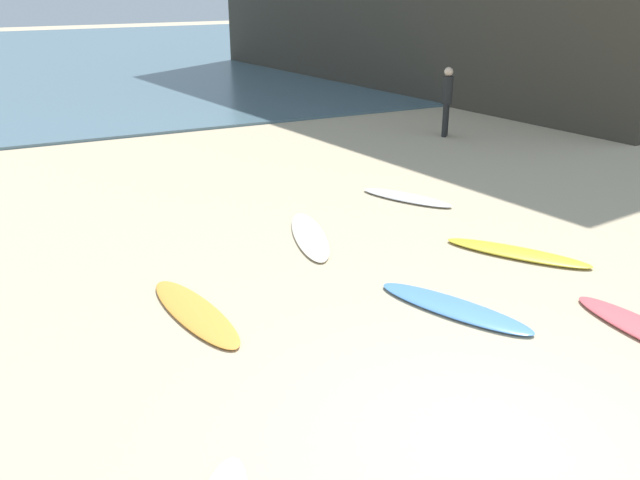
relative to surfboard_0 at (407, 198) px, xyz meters
name	(u,v)px	position (x,y,z in m)	size (l,w,h in m)	color
ground_plane	(483,440)	(-3.48, -6.66, -0.04)	(120.00, 120.00, 0.00)	#C6B28E
ocean_water	(53,59)	(-3.48, 27.98, 0.00)	(120.00, 40.00, 0.08)	slate
surfboard_0	(407,198)	(0.00, 0.00, 0.00)	(0.50, 1.97, 0.08)	white
surfboard_1	(310,236)	(-2.63, -1.03, -0.01)	(0.54, 2.36, 0.07)	beige
surfboard_2	(517,253)	(-0.01, -3.21, 0.00)	(0.51, 2.32, 0.09)	yellow
surfboard_3	(195,312)	(-5.20, -2.88, -0.01)	(0.57, 2.32, 0.07)	gold
surfboard_6	(454,307)	(-2.07, -4.31, 0.00)	(0.57, 2.27, 0.08)	#5592E2
beachgoer_near	(447,98)	(4.06, 4.31, 1.01)	(0.40, 0.40, 1.86)	black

